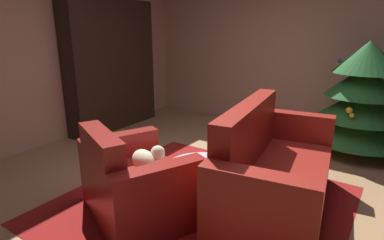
# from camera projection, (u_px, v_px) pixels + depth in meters

# --- Properties ---
(ground_plane) EXTENTS (6.47, 6.47, 0.00)m
(ground_plane) POSITION_uv_depth(u_px,v_px,m) (214.00, 192.00, 3.17)
(ground_plane) COLOR tan
(wall_back) EXTENTS (5.51, 0.06, 2.65)m
(wall_back) POSITION_uv_depth(u_px,v_px,m) (300.00, 47.00, 4.92)
(wall_back) COLOR tan
(wall_back) RESTS_ON ground
(wall_left) EXTENTS (0.06, 5.38, 2.65)m
(wall_left) POSITION_uv_depth(u_px,v_px,m) (42.00, 50.00, 4.26)
(wall_left) COLOR tan
(wall_left) RESTS_ON ground
(area_rug) EXTENTS (2.49, 2.44, 0.01)m
(area_rug) POSITION_uv_depth(u_px,v_px,m) (201.00, 204.00, 2.95)
(area_rug) COLOR maroon
(area_rug) RESTS_ON ground
(bookshelf_unit) EXTENTS (0.33, 1.64, 2.05)m
(bookshelf_unit) POSITION_uv_depth(u_px,v_px,m) (117.00, 66.00, 5.10)
(bookshelf_unit) COLOR black
(bookshelf_unit) RESTS_ON ground
(armchair_red) EXTENTS (1.24, 1.11, 0.82)m
(armchair_red) POSITION_uv_depth(u_px,v_px,m) (135.00, 184.00, 2.72)
(armchair_red) COLOR maroon
(armchair_red) RESTS_ON ground
(couch_red) EXTENTS (1.01, 1.86, 0.98)m
(couch_red) POSITION_uv_depth(u_px,v_px,m) (273.00, 177.00, 2.78)
(couch_red) COLOR maroon
(couch_red) RESTS_ON ground
(coffee_table) EXTENTS (0.66, 0.66, 0.42)m
(coffee_table) POSITION_uv_depth(u_px,v_px,m) (202.00, 170.00, 2.80)
(coffee_table) COLOR black
(coffee_table) RESTS_ON ground
(book_stack_on_table) EXTENTS (0.20, 0.16, 0.07)m
(book_stack_on_table) POSITION_uv_depth(u_px,v_px,m) (196.00, 163.00, 2.75)
(book_stack_on_table) COLOR red
(book_stack_on_table) RESTS_ON coffee_table
(bottle_on_table) EXTENTS (0.07, 0.07, 0.23)m
(bottle_on_table) POSITION_uv_depth(u_px,v_px,m) (220.00, 153.00, 2.84)
(bottle_on_table) COLOR #5F2C12
(bottle_on_table) RESTS_ON coffee_table
(decorated_tree) EXTENTS (1.15, 1.15, 1.47)m
(decorated_tree) POSITION_uv_depth(u_px,v_px,m) (362.00, 99.00, 3.99)
(decorated_tree) COLOR brown
(decorated_tree) RESTS_ON ground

